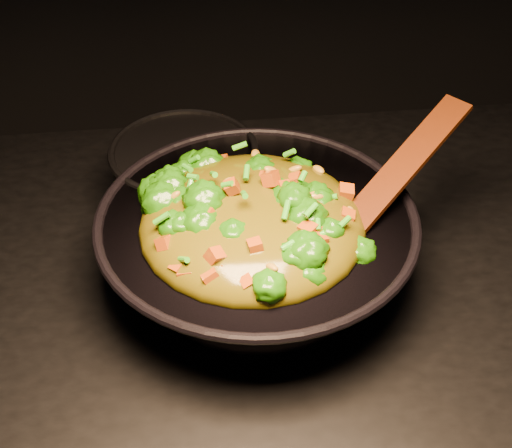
{
  "coord_description": "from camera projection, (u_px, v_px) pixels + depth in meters",
  "views": [
    {
      "loc": [
        -0.11,
        -0.64,
        1.6
      ],
      "look_at": [
        -0.02,
        0.08,
        0.99
      ],
      "focal_mm": 55.0,
      "sensor_mm": 36.0,
      "label": 1
    }
  ],
  "objects": [
    {
      "name": "stir_fry",
      "position": [
        252.0,
        198.0,
        0.89
      ],
      "size": [
        0.28,
        0.28,
        0.09
      ],
      "primitive_type": null,
      "rotation": [
        0.0,
        0.0,
        -0.05
      ],
      "color": "#206407",
      "rests_on": "wok"
    },
    {
      "name": "wok",
      "position": [
        257.0,
        253.0,
        0.96
      ],
      "size": [
        0.48,
        0.48,
        0.11
      ],
      "primitive_type": null,
      "rotation": [
        0.0,
        0.0,
        0.33
      ],
      "color": "black",
      "rests_on": "stovetop"
    },
    {
      "name": "back_pot",
      "position": [
        186.0,
        180.0,
        1.07
      ],
      "size": [
        0.25,
        0.25,
        0.11
      ],
      "primitive_type": "cylinder",
      "rotation": [
        0.0,
        0.0,
        0.37
      ],
      "color": "black",
      "rests_on": "stovetop"
    },
    {
      "name": "spatula",
      "position": [
        398.0,
        172.0,
        0.93
      ],
      "size": [
        0.21,
        0.18,
        0.1
      ],
      "primitive_type": "cube",
      "rotation": [
        0.0,
        -0.38,
        0.68
      ],
      "color": "#3D1C08",
      "rests_on": "wok"
    }
  ]
}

